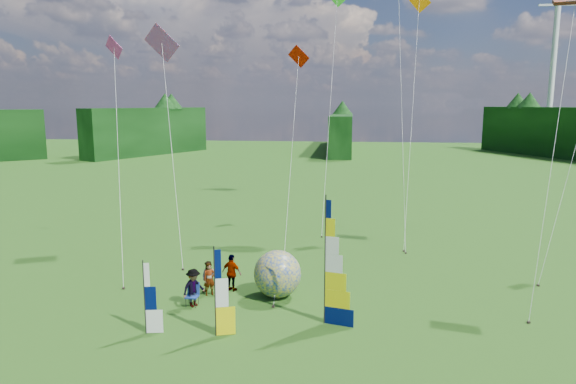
# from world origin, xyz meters

# --- Properties ---
(ground) EXTENTS (220.00, 220.00, 0.00)m
(ground) POSITION_xyz_m (0.00, 0.00, 0.00)
(ground) COLOR #374D1E
(ground) RESTS_ON ground
(treeline_ring) EXTENTS (210.00, 210.00, 8.00)m
(treeline_ring) POSITION_xyz_m (0.00, 0.00, 4.00)
(treeline_ring) COLOR #1A4E18
(treeline_ring) RESTS_ON ground
(turbine_right) EXTENTS (8.00, 1.20, 30.00)m
(turbine_right) POSITION_xyz_m (45.00, 102.00, 15.00)
(turbine_right) COLOR silver
(turbine_right) RESTS_ON ground
(feather_banner_main) EXTENTS (1.43, 0.46, 5.41)m
(feather_banner_main) POSITION_xyz_m (0.71, 2.85, 2.70)
(feather_banner_main) COLOR #020E46
(feather_banner_main) RESTS_ON ground
(side_banner_left) EXTENTS (0.99, 0.39, 3.63)m
(side_banner_left) POSITION_xyz_m (-3.60, 1.10, 1.81)
(side_banner_left) COLOR yellow
(side_banner_left) RESTS_ON ground
(side_banner_far) EXTENTS (0.90, 0.25, 3.00)m
(side_banner_far) POSITION_xyz_m (-6.52, 1.00, 1.50)
(side_banner_far) COLOR white
(side_banner_far) RESTS_ON ground
(bol_inflatable) EXTENTS (3.03, 3.03, 2.31)m
(bol_inflatable) POSITION_xyz_m (-1.72, 5.66, 1.16)
(bol_inflatable) COLOR navy
(bol_inflatable) RESTS_ON ground
(spectator_a) EXTENTS (0.70, 0.63, 1.62)m
(spectator_a) POSITION_xyz_m (-5.08, 5.48, 0.81)
(spectator_a) COLOR #66594C
(spectator_a) RESTS_ON ground
(spectator_b) EXTENTS (0.87, 0.60, 1.64)m
(spectator_b) POSITION_xyz_m (-5.16, 5.71, 0.82)
(spectator_b) COLOR #66594C
(spectator_b) RESTS_ON ground
(spectator_c) EXTENTS (1.03, 1.19, 1.80)m
(spectator_c) POSITION_xyz_m (-5.42, 4.01, 0.90)
(spectator_c) COLOR #66594C
(spectator_c) RESTS_ON ground
(spectator_d) EXTENTS (1.20, 0.83, 1.90)m
(spectator_d) POSITION_xyz_m (-4.10, 6.16, 0.95)
(spectator_d) COLOR #66594C
(spectator_d) RESTS_ON ground
(camp_chair) EXTENTS (0.63, 0.63, 1.08)m
(camp_chair) POSITION_xyz_m (-5.51, 4.02, 0.54)
(camp_chair) COLOR navy
(camp_chair) RESTS_ON ground
(kite_whale) EXTENTS (6.28, 14.81, 24.28)m
(kite_whale) POSITION_xyz_m (5.09, 19.35, 12.14)
(kite_whale) COLOR black
(kite_whale) RESTS_ON ground
(kite_rainbow_delta) EXTENTS (9.36, 12.72, 15.49)m
(kite_rainbow_delta) POSITION_xyz_m (-9.35, 12.75, 7.74)
(kite_rainbow_delta) COLOR #F80F13
(kite_rainbow_delta) RESTS_ON ground
(kite_parafoil) EXTENTS (10.60, 12.31, 16.33)m
(kite_parafoil) POSITION_xyz_m (11.04, 7.05, 8.16)
(kite_parafoil) COLOR #A3311A
(kite_parafoil) RESTS_ON ground
(small_kite_red) EXTENTS (5.27, 10.42, 14.03)m
(small_kite_red) POSITION_xyz_m (-2.20, 16.27, 7.02)
(small_kite_red) COLOR red
(small_kite_red) RESTS_ON ground
(small_kite_orange) EXTENTS (4.80, 11.47, 18.27)m
(small_kite_orange) POSITION_xyz_m (5.88, 18.48, 9.13)
(small_kite_orange) COLOR #FF7E00
(small_kite_orange) RESTS_ON ground
(small_kite_yellow) EXTENTS (7.95, 9.18, 13.72)m
(small_kite_yellow) POSITION_xyz_m (13.82, 11.76, 6.86)
(small_kite_yellow) COLOR yellow
(small_kite_yellow) RESTS_ON ground
(small_kite_pink) EXTENTS (7.32, 8.87, 13.66)m
(small_kite_pink) POSITION_xyz_m (-10.81, 8.42, 6.83)
(small_kite_pink) COLOR #E53A9E
(small_kite_pink) RESTS_ON ground
(small_kite_green) EXTENTS (4.83, 14.47, 19.53)m
(small_kite_green) POSITION_xyz_m (0.06, 23.11, 9.77)
(small_kite_green) COLOR green
(small_kite_green) RESTS_ON ground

